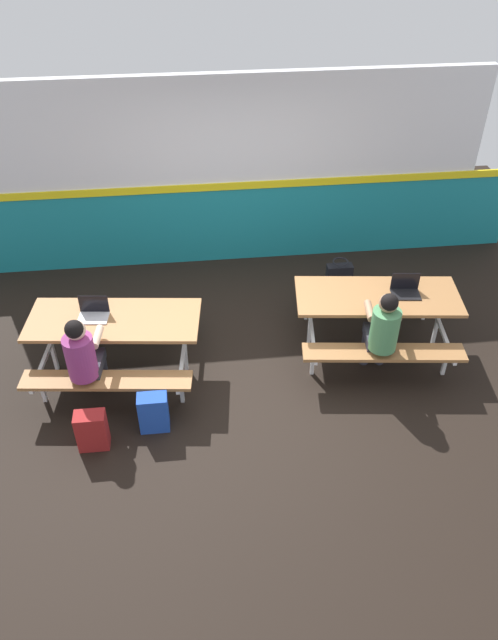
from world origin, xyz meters
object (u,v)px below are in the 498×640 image
object	(u,v)px
picnic_table_left	(115,331)
student_nearer	(83,355)
tote_bag_bright	(339,276)
backpack_dark	(154,412)
laptop_silver	(93,313)
satchel_spare	(92,430)
student_further	(383,328)
picnic_table_right	(376,307)
laptop_dark	(405,290)

from	to	relation	value
picnic_table_left	student_nearer	size ratio (longest dim) A/B	1.59
tote_bag_bright	backpack_dark	bearing A→B (deg)	-137.39
student_nearer	tote_bag_bright	size ratio (longest dim) A/B	2.81
laptop_silver	satchel_spare	distance (m)	1.29
picnic_table_left	student_further	distance (m)	2.89
picnic_table_right	satchel_spare	size ratio (longest dim) A/B	4.37
picnic_table_left	backpack_dark	xyz separation A→B (m)	(0.39, -0.92, -0.36)
student_nearer	tote_bag_bright	bearing A→B (deg)	30.78
student_further	laptop_silver	xyz separation A→B (m)	(-3.06, 0.50, 0.08)
laptop_dark	satchel_spare	world-z (taller)	laptop_dark
picnic_table_left	tote_bag_bright	world-z (taller)	picnic_table_left
picnic_table_left	student_nearer	xyz separation A→B (m)	(-0.27, -0.53, 0.13)
picnic_table_left	satchel_spare	bearing A→B (deg)	-100.84
student_further	backpack_dark	distance (m)	2.56
laptop_silver	tote_bag_bright	distance (m)	3.34
student_nearer	laptop_dark	bearing A→B (deg)	10.21
backpack_dark	picnic_table_left	bearing A→B (deg)	112.85
satchel_spare	picnic_table_left	bearing A→B (deg)	79.16
picnic_table_left	picnic_table_right	bearing A→B (deg)	2.07
laptop_silver	laptop_dark	xyz separation A→B (m)	(3.47, 0.05, 0.00)
picnic_table_left	laptop_silver	distance (m)	0.30
picnic_table_right	laptop_silver	bearing A→B (deg)	-179.19
student_nearer	backpack_dark	xyz separation A→B (m)	(0.66, -0.40, -0.49)
student_further	satchel_spare	distance (m)	3.17
backpack_dark	satchel_spare	bearing A→B (deg)	-163.70
laptop_dark	satchel_spare	distance (m)	3.72
picnic_table_right	backpack_dark	size ratio (longest dim) A/B	4.37
laptop_silver	tote_bag_bright	bearing A→B (deg)	22.48
laptop_silver	laptop_dark	distance (m)	3.47
picnic_table_left	laptop_silver	size ratio (longest dim) A/B	5.60
laptop_dark	tote_bag_bright	size ratio (longest dim) A/B	0.80
picnic_table_left	tote_bag_bright	xyz separation A→B (m)	(2.83, 1.32, -0.38)
picnic_table_right	tote_bag_bright	distance (m)	1.28
backpack_dark	tote_bag_bright	distance (m)	3.31
laptop_dark	backpack_dark	bearing A→B (deg)	-160.23
satchel_spare	student_further	bearing A→B (deg)	12.13
student_further	student_nearer	bearing A→B (deg)	-178.41
picnic_table_left	laptop_silver	world-z (taller)	laptop_silver
laptop_dark	tote_bag_bright	bearing A→B (deg)	109.70
backpack_dark	student_nearer	bearing A→B (deg)	149.17
backpack_dark	laptop_dark	bearing A→B (deg)	19.77
picnic_table_right	student_further	size ratio (longest dim) A/B	1.59
satchel_spare	picnic_table_right	bearing A→B (deg)	20.90
laptop_dark	student_nearer	bearing A→B (deg)	-169.79
laptop_dark	tote_bag_bright	world-z (taller)	laptop_dark
student_further	laptop_dark	xyz separation A→B (m)	(0.41, 0.55, 0.08)
picnic_table_right	student_further	distance (m)	0.57
picnic_table_left	satchel_spare	distance (m)	1.18
picnic_table_left	picnic_table_right	world-z (taller)	same
picnic_table_right	laptop_silver	xyz separation A→B (m)	(-3.16, -0.04, 0.21)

